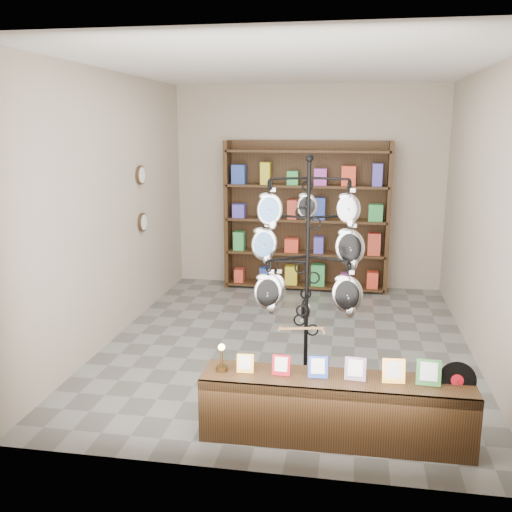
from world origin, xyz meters
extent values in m
plane|color=slate|center=(0.00, 0.00, 0.00)|extent=(5.00, 5.00, 0.00)
plane|color=#AD9E8B|center=(0.00, 2.50, 1.50)|extent=(4.00, 0.00, 4.00)
plane|color=#AD9E8B|center=(0.00, -2.50, 1.50)|extent=(4.00, 0.00, 4.00)
plane|color=#AD9E8B|center=(-2.00, 0.00, 1.50)|extent=(0.00, 5.00, 5.00)
plane|color=#AD9E8B|center=(2.00, 0.00, 1.50)|extent=(0.00, 5.00, 5.00)
plane|color=white|center=(0.00, 0.00, 3.00)|extent=(5.00, 5.00, 0.00)
cylinder|color=black|center=(0.29, -1.04, 0.02)|extent=(0.49, 0.49, 0.03)
cylinder|color=black|center=(0.29, -1.04, 1.05)|extent=(0.04, 0.04, 2.11)
sphere|color=black|center=(0.29, -1.04, 2.13)|extent=(0.07, 0.07, 0.07)
ellipsoid|color=silver|center=(0.26, -0.82, 0.66)|extent=(0.11, 0.05, 0.22)
cube|color=#A77245|center=(0.27, -1.34, 0.67)|extent=(0.40, 0.10, 0.04)
cube|color=black|center=(0.60, -1.96, 0.26)|extent=(2.08, 0.44, 0.51)
cube|color=gold|center=(-0.11, -1.96, 0.59)|extent=(0.13, 0.05, 0.15)
cube|color=#AD0D19|center=(0.17, -1.96, 0.59)|extent=(0.14, 0.05, 0.16)
cube|color=#263FA5|center=(0.45, -1.96, 0.60)|extent=(0.15, 0.05, 0.17)
cube|color=#E54C33|center=(0.74, -1.96, 0.60)|extent=(0.16, 0.06, 0.18)
cube|color=gold|center=(1.02, -1.96, 0.60)|extent=(0.17, 0.06, 0.19)
cube|color=#337233|center=(1.28, -1.95, 0.61)|extent=(0.18, 0.06, 0.20)
cylinder|color=black|center=(1.49, -1.91, 0.54)|extent=(0.28, 0.07, 0.28)
cylinder|color=#AD0D19|center=(1.49, -1.91, 0.54)|extent=(0.09, 0.03, 0.09)
cylinder|color=#432E13|center=(-0.30, -1.97, 0.53)|extent=(0.09, 0.09, 0.04)
cylinder|color=#432E13|center=(-0.30, -1.97, 0.61)|extent=(0.02, 0.02, 0.13)
sphere|color=#FFBF59|center=(-0.30, -1.97, 0.71)|extent=(0.05, 0.05, 0.05)
cube|color=black|center=(0.00, 2.44, 1.10)|extent=(2.40, 0.04, 2.20)
cube|color=black|center=(-1.18, 2.28, 1.10)|extent=(0.06, 0.36, 2.20)
cube|color=black|center=(1.18, 2.28, 1.10)|extent=(0.06, 0.36, 2.20)
cube|color=black|center=(0.00, 2.28, 0.05)|extent=(2.36, 0.36, 0.04)
cube|color=black|center=(0.00, 2.28, 0.55)|extent=(2.36, 0.36, 0.03)
cube|color=black|center=(0.00, 2.28, 1.05)|extent=(2.36, 0.36, 0.04)
cube|color=black|center=(0.00, 2.28, 1.55)|extent=(2.36, 0.36, 0.04)
cube|color=black|center=(0.00, 2.28, 2.05)|extent=(2.36, 0.36, 0.04)
cylinder|color=black|center=(-1.97, 0.80, 1.80)|extent=(0.03, 0.24, 0.24)
cylinder|color=black|center=(-1.97, 0.80, 1.20)|extent=(0.03, 0.24, 0.24)
camera|label=1|loc=(0.67, -6.06, 2.40)|focal=40.00mm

